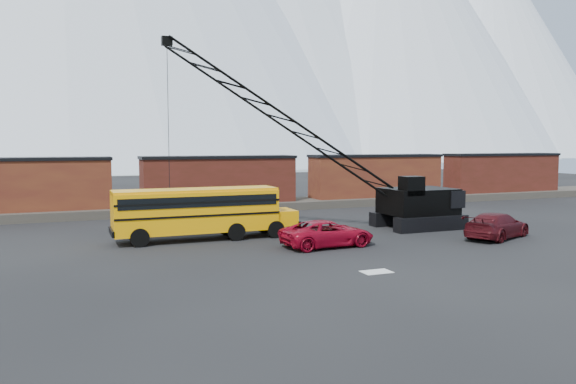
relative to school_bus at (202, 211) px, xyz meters
name	(u,v)px	position (x,y,z in m)	size (l,w,h in m)	color
ground	(329,257)	(4.97, -7.74, -1.79)	(160.00, 160.00, 0.00)	black
gravel_berm	(220,207)	(4.97, 14.26, -1.44)	(120.00, 5.00, 0.70)	#47413A
boxcar_west_near	(20,185)	(-11.03, 14.26, 0.97)	(13.70, 3.10, 4.17)	#4D1C16
boxcar_mid	(219,180)	(4.97, 14.26, 0.97)	(13.70, 3.10, 4.17)	#531D17
boxcar_east_near	(376,176)	(20.97, 14.26, 0.97)	(13.70, 3.10, 4.17)	#4D1C16
boxcar_east_far	(502,172)	(36.97, 14.26, 0.97)	(13.70, 3.10, 4.17)	#531D17
snow_patch	(376,272)	(5.47, -11.74, -1.78)	(1.40, 0.90, 0.02)	silver
school_bus	(202,211)	(0.00, 0.00, 0.00)	(11.65, 2.65, 3.19)	orange
red_pickup	(327,233)	(6.19, -5.05, -1.02)	(2.55, 5.54, 1.54)	maroon
maroon_suv	(497,225)	(17.37, -6.49, -0.98)	(2.27, 5.59, 1.62)	#420B11
crawler_crane	(288,122)	(6.44, 1.72, 5.60)	(19.85, 7.67, 13.26)	black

